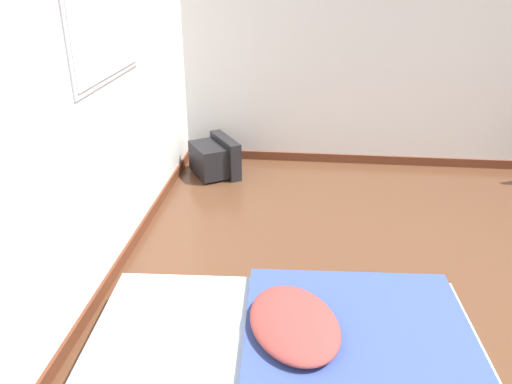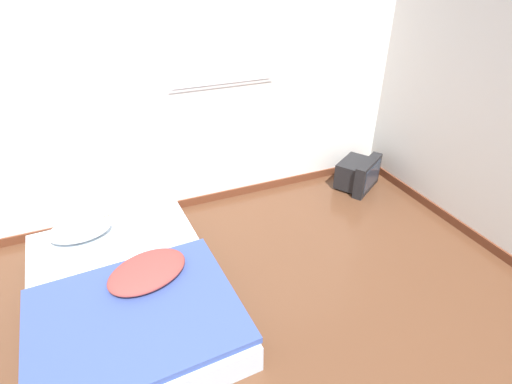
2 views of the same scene
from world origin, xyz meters
TOP-DOWN VIEW (x-y plane):
  - wall_back at (0.01, 2.89)m, footprint 7.96×0.08m
  - mattress_bed at (-0.36, 1.66)m, footprint 1.46×2.01m
  - crt_tv at (2.33, 2.49)m, footprint 0.60×0.56m

SIDE VIEW (x-z plane):
  - mattress_bed at x=-0.36m, z-range -0.04..0.32m
  - crt_tv at x=2.33m, z-range -0.01..0.36m
  - wall_back at x=0.01m, z-range -0.01..2.59m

